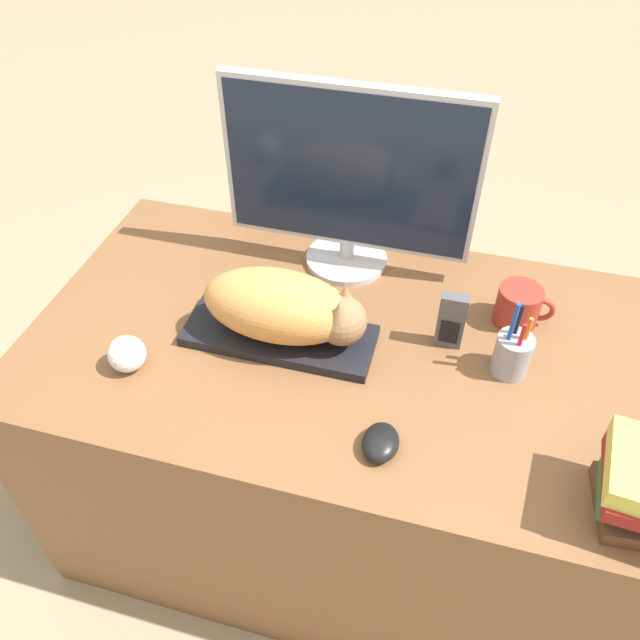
# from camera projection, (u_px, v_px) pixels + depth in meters

# --- Properties ---
(desk) EXTENTS (1.47, 0.80, 0.75)m
(desk) POSITION_uv_depth(u_px,v_px,m) (353.00, 442.00, 1.63)
(desk) COLOR brown
(desk) RESTS_ON ground_plane
(keyboard) EXTENTS (0.42, 0.16, 0.02)m
(keyboard) POSITION_uv_depth(u_px,v_px,m) (280.00, 336.00, 1.37)
(keyboard) COLOR black
(keyboard) RESTS_ON desk
(cat) EXTENTS (0.36, 0.17, 0.15)m
(cat) POSITION_uv_depth(u_px,v_px,m) (286.00, 308.00, 1.31)
(cat) COLOR #D18C47
(cat) RESTS_ON keyboard
(monitor) EXTENTS (0.59, 0.20, 0.46)m
(monitor) POSITION_uv_depth(u_px,v_px,m) (349.00, 177.00, 1.41)
(monitor) COLOR #B7B7BC
(monitor) RESTS_ON desk
(computer_mouse) EXTENTS (0.07, 0.09, 0.04)m
(computer_mouse) POSITION_uv_depth(u_px,v_px,m) (381.00, 442.00, 1.16)
(computer_mouse) COLOR black
(computer_mouse) RESTS_ON desk
(coffee_mug) EXTENTS (0.13, 0.10, 0.09)m
(coffee_mug) POSITION_uv_depth(u_px,v_px,m) (519.00, 306.00, 1.39)
(coffee_mug) COLOR #9E2D23
(coffee_mug) RESTS_ON desk
(pen_cup) EXTENTS (0.08, 0.08, 0.19)m
(pen_cup) POSITION_uv_depth(u_px,v_px,m) (512.00, 354.00, 1.28)
(pen_cup) COLOR #939399
(pen_cup) RESTS_ON desk
(baseball) EXTENTS (0.08, 0.08, 0.08)m
(baseball) POSITION_uv_depth(u_px,v_px,m) (127.00, 354.00, 1.29)
(baseball) COLOR silver
(baseball) RESTS_ON desk
(phone) EXTENTS (0.06, 0.03, 0.14)m
(phone) POSITION_uv_depth(u_px,v_px,m) (451.00, 321.00, 1.33)
(phone) COLOR #4C4C51
(phone) RESTS_ON desk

